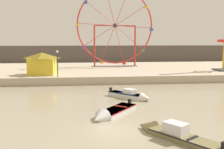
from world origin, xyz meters
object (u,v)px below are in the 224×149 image
object	(u,v)px
motorboat_olive_wood	(170,133)
motorboat_white_red_stripe	(132,96)
ferris_wheel_red_frame	(115,27)
promenade_lamp_near	(57,59)
motorboat_pale_grey	(110,113)
carnival_booth_yellow_awning	(42,63)

from	to	relation	value
motorboat_olive_wood	motorboat_white_red_stripe	distance (m)	10.78
motorboat_olive_wood	ferris_wheel_red_frame	world-z (taller)	ferris_wheel_red_frame
motorboat_olive_wood	promenade_lamp_near	xyz separation A→B (m)	(-8.31, 20.12, 3.02)
motorboat_olive_wood	promenade_lamp_near	bearing A→B (deg)	-12.16
motorboat_pale_grey	motorboat_olive_wood	world-z (taller)	motorboat_olive_wood
motorboat_olive_wood	promenade_lamp_near	distance (m)	21.97
promenade_lamp_near	motorboat_pale_grey	bearing A→B (deg)	-71.04
motorboat_olive_wood	motorboat_white_red_stripe	bearing A→B (deg)	-32.88
ferris_wheel_red_frame	promenade_lamp_near	distance (m)	16.66
motorboat_white_red_stripe	promenade_lamp_near	world-z (taller)	promenade_lamp_near
promenade_lamp_near	ferris_wheel_red_frame	bearing A→B (deg)	55.50
motorboat_pale_grey	motorboat_white_red_stripe	size ratio (longest dim) A/B	1.16
motorboat_white_red_stripe	motorboat_pale_grey	bearing A→B (deg)	-67.77
motorboat_pale_grey	motorboat_olive_wood	distance (m)	5.75
carnival_booth_yellow_awning	motorboat_white_red_stripe	bearing A→B (deg)	-45.27
motorboat_pale_grey	ferris_wheel_red_frame	bearing A→B (deg)	-150.39
motorboat_white_red_stripe	motorboat_olive_wood	bearing A→B (deg)	-41.11
ferris_wheel_red_frame	promenade_lamp_near	xyz separation A→B (m)	(-9.04, -13.15, -4.77)
motorboat_pale_grey	motorboat_olive_wood	bearing A→B (deg)	69.47
motorboat_white_red_stripe	carnival_booth_yellow_awning	size ratio (longest dim) A/B	1.08
ferris_wheel_red_frame	carnival_booth_yellow_awning	xyz separation A→B (m)	(-11.34, -10.58, -5.46)
motorboat_pale_grey	ferris_wheel_red_frame	xyz separation A→B (m)	(3.80, 28.40, 7.87)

